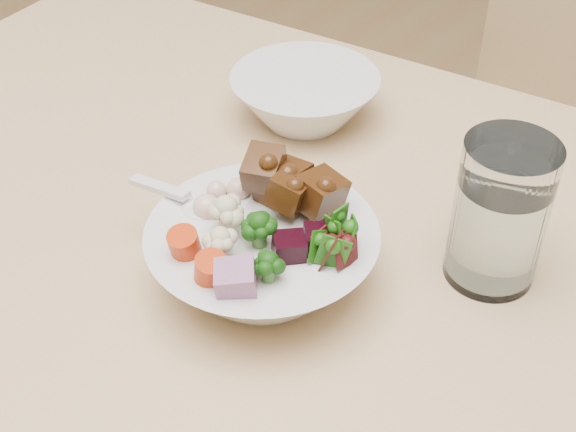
{
  "coord_description": "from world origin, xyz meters",
  "views": [
    {
      "loc": [
        0.21,
        -0.24,
        1.23
      ],
      "look_at": [
        -0.11,
        0.17,
        0.8
      ],
      "focal_mm": 50.0,
      "sensor_mm": 36.0,
      "label": 1
    }
  ],
  "objects_px": {
    "water_glass": "(499,218)",
    "side_bowl": "(305,98)",
    "food_bowl": "(265,254)",
    "chair_far": "(549,140)"
  },
  "relations": [
    {
      "from": "chair_far",
      "to": "side_bowl",
      "type": "bearing_deg",
      "value": -98.25
    },
    {
      "from": "food_bowl",
      "to": "water_glass",
      "type": "xyz_separation_m",
      "value": [
        0.15,
        0.13,
        0.03
      ]
    },
    {
      "from": "chair_far",
      "to": "water_glass",
      "type": "xyz_separation_m",
      "value": [
        0.14,
        -0.54,
        0.27
      ]
    },
    {
      "from": "chair_far",
      "to": "food_bowl",
      "type": "bearing_deg",
      "value": -81.37
    },
    {
      "from": "water_glass",
      "to": "food_bowl",
      "type": "bearing_deg",
      "value": -137.89
    },
    {
      "from": "chair_far",
      "to": "food_bowl",
      "type": "height_order",
      "value": "chair_far"
    },
    {
      "from": "water_glass",
      "to": "side_bowl",
      "type": "distance_m",
      "value": 0.3
    },
    {
      "from": "food_bowl",
      "to": "side_bowl",
      "type": "xyz_separation_m",
      "value": [
        -0.13,
        0.23,
        -0.01
      ]
    },
    {
      "from": "water_glass",
      "to": "side_bowl",
      "type": "bearing_deg",
      "value": 160.87
    },
    {
      "from": "water_glass",
      "to": "side_bowl",
      "type": "height_order",
      "value": "water_glass"
    }
  ]
}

